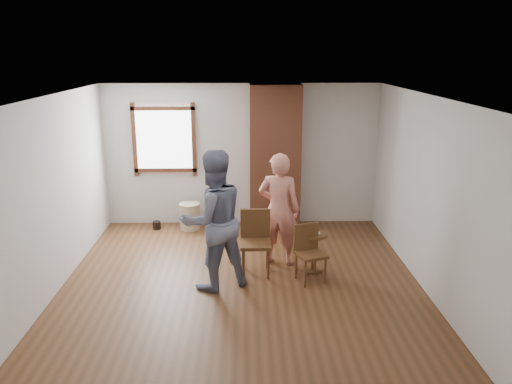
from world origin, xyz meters
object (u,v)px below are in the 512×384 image
stoneware_crock (190,216)px  man (213,221)px  dining_chair_right (309,250)px  dining_chair_left (255,238)px  person_pink (279,209)px  side_table (314,246)px

stoneware_crock → man: bearing=-76.0°
stoneware_crock → dining_chair_right: 2.87m
dining_chair_left → person_pink: bearing=41.2°
side_table → man: bearing=-162.3°
dining_chair_right → person_pink: person_pink is taller
man → person_pink: (0.94, 0.77, -0.10)m
dining_chair_left → person_pink: (0.36, 0.31, 0.34)m
dining_chair_left → side_table: 0.86m
dining_chair_right → man: man is taller
stoneware_crock → man: size_ratio=0.25×
stoneware_crock → dining_chair_right: dining_chair_right is taller
dining_chair_right → man: 1.43m
dining_chair_right → person_pink: (-0.39, 0.59, 0.41)m
stoneware_crock → dining_chair_right: bearing=-48.4°
dining_chair_left → man: bearing=-141.2°
man → dining_chair_left: bearing=-167.6°
dining_chair_left → side_table: dining_chair_left is taller
side_table → dining_chair_right: bearing=-111.1°
side_table → man: size_ratio=0.31×
person_pink → man: bearing=53.5°
stoneware_crock → dining_chair_left: size_ratio=0.52×
side_table → person_pink: (-0.49, 0.32, 0.46)m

